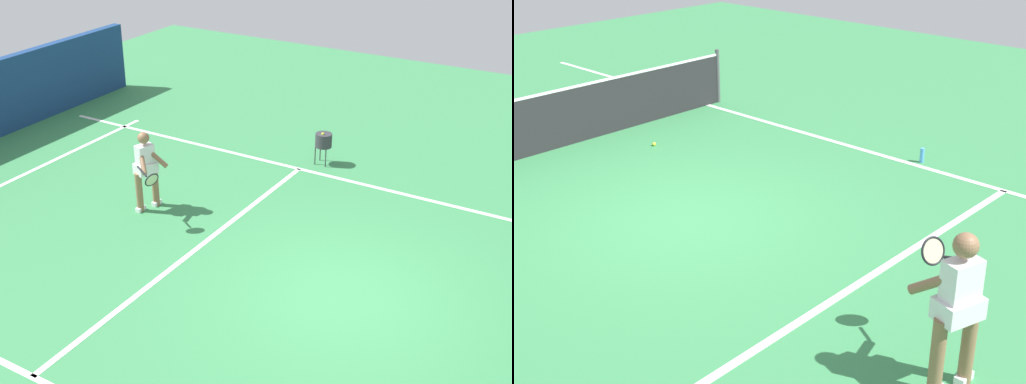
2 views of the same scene
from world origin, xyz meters
TOP-DOWN VIEW (x-y plane):
  - ground_plane at (0.00, 0.00)m, footprint 26.15×26.15m
  - baseline_marking at (0.00, -7.56)m, footprint 8.52×0.10m
  - service_line_marking at (0.00, -2.70)m, footprint 7.52×0.10m
  - sideline_left_marking at (-3.76, 0.00)m, footprint 0.10×18.11m
  - tennis_player at (-0.70, -4.33)m, footprint 0.97×0.88m
  - ball_hopper at (-4.27, -2.39)m, footprint 0.36×0.36m

SIDE VIEW (x-z plane):
  - ground_plane at x=0.00m, z-range 0.00..0.00m
  - baseline_marking at x=0.00m, z-range 0.00..0.01m
  - service_line_marking at x=0.00m, z-range 0.00..0.01m
  - sideline_left_marking at x=-3.76m, z-range 0.00..0.01m
  - ball_hopper at x=-4.27m, z-range 0.17..0.92m
  - tennis_player at x=-0.70m, z-range 0.07..1.62m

